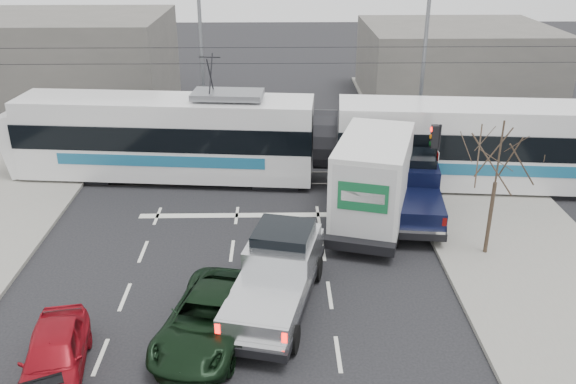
{
  "coord_description": "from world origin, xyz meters",
  "views": [
    {
      "loc": [
        0.03,
        -16.87,
        11.18
      ],
      "look_at": [
        0.41,
        4.31,
        1.8
      ],
      "focal_mm": 38.0,
      "sensor_mm": 36.0,
      "label": 1
    }
  ],
  "objects_px": {
    "street_lamp_near": "(421,54)",
    "green_car": "(208,319)",
    "street_lamp_far": "(198,47)",
    "traffic_signal": "(435,148)",
    "navy_pickup": "(412,188)",
    "bare_tree": "(499,159)",
    "tram": "(324,141)",
    "silver_pickup": "(278,271)",
    "red_car": "(54,355)",
    "box_truck": "(375,179)"
  },
  "relations": [
    {
      "from": "box_truck",
      "to": "red_car",
      "type": "bearing_deg",
      "value": -120.44
    },
    {
      "from": "street_lamp_near",
      "to": "navy_pickup",
      "type": "xyz_separation_m",
      "value": [
        -1.77,
        -8.02,
        -3.91
      ]
    },
    {
      "from": "traffic_signal",
      "to": "tram",
      "type": "relative_size",
      "value": 0.13
    },
    {
      "from": "box_truck",
      "to": "street_lamp_far",
      "type": "bearing_deg",
      "value": 144.0
    },
    {
      "from": "bare_tree",
      "to": "traffic_signal",
      "type": "height_order",
      "value": "bare_tree"
    },
    {
      "from": "bare_tree",
      "to": "box_truck",
      "type": "bearing_deg",
      "value": 141.04
    },
    {
      "from": "traffic_signal",
      "to": "green_car",
      "type": "height_order",
      "value": "traffic_signal"
    },
    {
      "from": "tram",
      "to": "box_truck",
      "type": "distance_m",
      "value": 4.38
    },
    {
      "from": "tram",
      "to": "silver_pickup",
      "type": "xyz_separation_m",
      "value": [
        -2.14,
        -9.82,
        -0.94
      ]
    },
    {
      "from": "traffic_signal",
      "to": "navy_pickup",
      "type": "xyz_separation_m",
      "value": [
        -0.93,
        -0.52,
        -1.54
      ]
    },
    {
      "from": "navy_pickup",
      "to": "silver_pickup",
      "type": "bearing_deg",
      "value": -124.23
    },
    {
      "from": "traffic_signal",
      "to": "navy_pickup",
      "type": "distance_m",
      "value": 1.87
    },
    {
      "from": "silver_pickup",
      "to": "green_car",
      "type": "bearing_deg",
      "value": -123.94
    },
    {
      "from": "silver_pickup",
      "to": "green_car",
      "type": "xyz_separation_m",
      "value": [
        -2.05,
        -1.89,
        -0.42
      ]
    },
    {
      "from": "street_lamp_near",
      "to": "silver_pickup",
      "type": "bearing_deg",
      "value": -117.0
    },
    {
      "from": "bare_tree",
      "to": "street_lamp_far",
      "type": "bearing_deg",
      "value": 131.12
    },
    {
      "from": "silver_pickup",
      "to": "navy_pickup",
      "type": "height_order",
      "value": "navy_pickup"
    },
    {
      "from": "bare_tree",
      "to": "street_lamp_near",
      "type": "bearing_deg",
      "value": 91.42
    },
    {
      "from": "green_car",
      "to": "red_car",
      "type": "relative_size",
      "value": 1.26
    },
    {
      "from": "tram",
      "to": "box_truck",
      "type": "relative_size",
      "value": 3.63
    },
    {
      "from": "green_car",
      "to": "traffic_signal",
      "type": "bearing_deg",
      "value": 57.82
    },
    {
      "from": "street_lamp_near",
      "to": "street_lamp_far",
      "type": "relative_size",
      "value": 1.0
    },
    {
      "from": "street_lamp_far",
      "to": "tram",
      "type": "xyz_separation_m",
      "value": [
        6.34,
        -6.5,
        -3.06
      ]
    },
    {
      "from": "street_lamp_far",
      "to": "box_truck",
      "type": "xyz_separation_m",
      "value": [
        8.08,
        -10.5,
        -3.28
      ]
    },
    {
      "from": "navy_pickup",
      "to": "green_car",
      "type": "distance_m",
      "value": 11.16
    },
    {
      "from": "traffic_signal",
      "to": "tram",
      "type": "distance_m",
      "value": 5.31
    },
    {
      "from": "red_car",
      "to": "green_car",
      "type": "bearing_deg",
      "value": 11.41
    },
    {
      "from": "box_truck",
      "to": "navy_pickup",
      "type": "bearing_deg",
      "value": 32.73
    },
    {
      "from": "traffic_signal",
      "to": "street_lamp_far",
      "type": "relative_size",
      "value": 0.4
    },
    {
      "from": "bare_tree",
      "to": "silver_pickup",
      "type": "bearing_deg",
      "value": -159.6
    },
    {
      "from": "silver_pickup",
      "to": "box_truck",
      "type": "bearing_deg",
      "value": 69.69
    },
    {
      "from": "street_lamp_near",
      "to": "green_car",
      "type": "height_order",
      "value": "street_lamp_near"
    },
    {
      "from": "traffic_signal",
      "to": "silver_pickup",
      "type": "distance_m",
      "value": 9.53
    },
    {
      "from": "traffic_signal",
      "to": "green_car",
      "type": "xyz_separation_m",
      "value": [
        -8.5,
        -8.7,
        -2.05
      ]
    },
    {
      "from": "street_lamp_far",
      "to": "navy_pickup",
      "type": "bearing_deg",
      "value": -45.84
    },
    {
      "from": "silver_pickup",
      "to": "street_lamp_far",
      "type": "bearing_deg",
      "value": 117.83
    },
    {
      "from": "silver_pickup",
      "to": "tram",
      "type": "bearing_deg",
      "value": 91.12
    },
    {
      "from": "street_lamp_near",
      "to": "silver_pickup",
      "type": "distance_m",
      "value": 16.56
    },
    {
      "from": "traffic_signal",
      "to": "street_lamp_near",
      "type": "height_order",
      "value": "street_lamp_near"
    },
    {
      "from": "box_truck",
      "to": "navy_pickup",
      "type": "distance_m",
      "value": 1.83
    },
    {
      "from": "bare_tree",
      "to": "navy_pickup",
      "type": "xyz_separation_m",
      "value": [
        -2.05,
        3.48,
        -2.59
      ]
    },
    {
      "from": "traffic_signal",
      "to": "navy_pickup",
      "type": "bearing_deg",
      "value": -150.72
    },
    {
      "from": "street_lamp_far",
      "to": "red_car",
      "type": "height_order",
      "value": "street_lamp_far"
    },
    {
      "from": "tram",
      "to": "green_car",
      "type": "distance_m",
      "value": 12.51
    },
    {
      "from": "box_truck",
      "to": "street_lamp_near",
      "type": "bearing_deg",
      "value": 84.53
    },
    {
      "from": "street_lamp_near",
      "to": "navy_pickup",
      "type": "relative_size",
      "value": 1.5
    },
    {
      "from": "street_lamp_near",
      "to": "silver_pickup",
      "type": "height_order",
      "value": "street_lamp_near"
    },
    {
      "from": "street_lamp_far",
      "to": "green_car",
      "type": "height_order",
      "value": "street_lamp_far"
    },
    {
      "from": "tram",
      "to": "navy_pickup",
      "type": "xyz_separation_m",
      "value": [
        3.39,
        -3.52,
        -0.86
      ]
    },
    {
      "from": "green_car",
      "to": "silver_pickup",
      "type": "bearing_deg",
      "value": 54.82
    }
  ]
}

